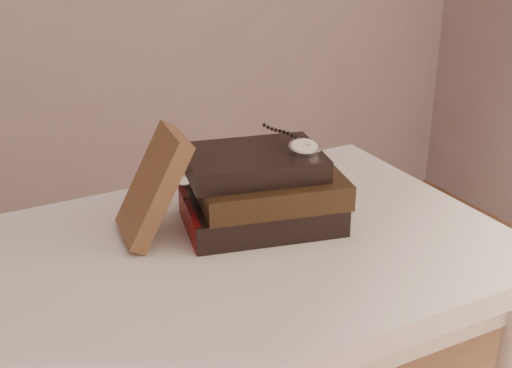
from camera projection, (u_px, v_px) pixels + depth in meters
table at (202, 305)px, 1.13m from camera, size 1.00×0.60×0.75m
book_stack at (262, 191)px, 1.17m from camera, size 0.29×0.23×0.13m
journal at (153, 186)px, 1.12m from camera, size 0.13×0.13×0.18m
pocket_watch at (303, 147)px, 1.15m from camera, size 0.06×0.16×0.02m
eyeglasses at (198, 170)px, 1.22m from camera, size 0.13×0.14×0.05m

